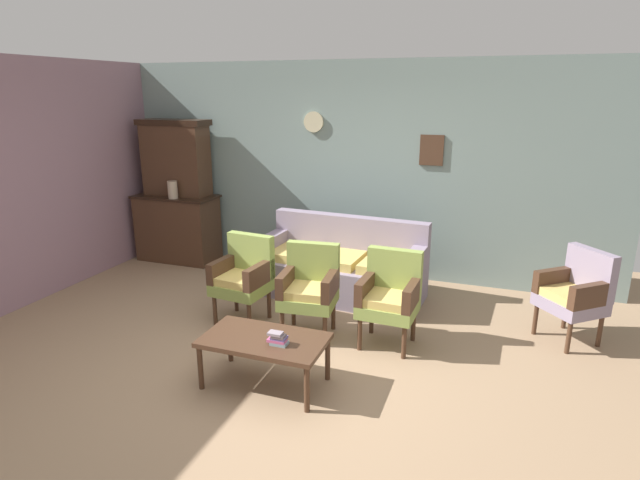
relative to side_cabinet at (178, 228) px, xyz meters
name	(u,v)px	position (x,y,z in m)	size (l,w,h in m)	color
ground_plane	(276,365)	(2.53, -2.25, -0.47)	(7.68, 7.68, 0.00)	#997A5B
wall_back_with_decor	(359,171)	(2.54, 0.38, 0.89)	(6.40, 0.09, 2.70)	gray
side_cabinet	(178,228)	(0.00, 0.00, 0.00)	(1.16, 0.55, 0.93)	#472D1E
cabinet_upper_hutch	(176,157)	(0.00, 0.08, 0.98)	(0.99, 0.38, 1.03)	#472D1E
vase_on_cabinet	(173,190)	(0.09, -0.17, 0.58)	(0.13, 0.13, 0.24)	tan
floral_couch	(341,269)	(2.58, -0.49, -0.14)	(1.97, 0.93, 0.90)	gray
armchair_near_cabinet	(244,275)	(1.83, -1.49, 0.03)	(0.57, 0.54, 0.90)	#849947
armchair_by_doorway	(310,286)	(2.59, -1.55, 0.03)	(0.57, 0.54, 0.90)	#849947
armchair_near_couch_end	(390,294)	(3.37, -1.49, 0.03)	(0.54, 0.51, 0.90)	#849947
wingback_chair_by_fireplace	(576,291)	(5.02, -0.83, 0.03)	(0.71, 0.71, 0.90)	gray
coffee_table	(264,343)	(2.58, -2.55, -0.09)	(1.00, 0.56, 0.42)	#472D1E
book_stack_on_table	(278,339)	(2.73, -2.62, 0.00)	(0.16, 0.10, 0.11)	#86A0A9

